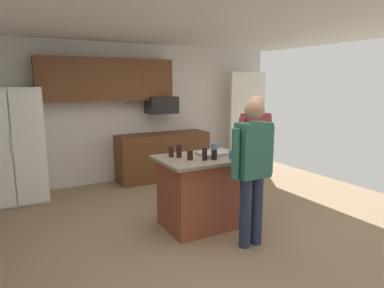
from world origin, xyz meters
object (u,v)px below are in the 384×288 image
mug_blue_stoneware (214,147)px  mug_ceramic_white (232,154)px  glass_pilsner (171,152)px  glass_short_whisky (214,155)px  serving_tray (215,153)px  glass_stout_tall (190,155)px  person_elder_center (255,145)px  person_host_foreground (253,164)px  refrigerator (12,146)px  kitchen_island (203,191)px  glass_dark_ale (205,154)px  microwave_over_range (162,105)px  tumbler_amber (179,151)px

mug_blue_stoneware → mug_ceramic_white: bearing=-97.1°
glass_pilsner → mug_blue_stoneware: bearing=5.0°
glass_short_whisky → serving_tray: glass_short_whisky is taller
glass_pilsner → glass_stout_tall: 0.30m
person_elder_center → person_host_foreground: bearing=43.8°
person_elder_center → glass_stout_tall: 1.16m
refrigerator → kitchen_island: (2.15, -2.22, -0.43)m
glass_pilsner → mug_ceramic_white: bearing=-37.2°
person_host_foreground → glass_dark_ale: (-0.28, 0.59, 0.03)m
glass_pilsner → serving_tray: bearing=-18.0°
refrigerator → person_host_foreground: refrigerator is taller
microwave_over_range → glass_stout_tall: microwave_over_range is taller
tumbler_amber → person_host_foreground: bearing=-61.3°
kitchen_island → person_elder_center: 1.06m
glass_pilsner → mug_ceramic_white: 0.79m
person_elder_center → glass_dark_ale: person_elder_center is taller
glass_pilsner → tumbler_amber: (0.07, -0.08, 0.02)m
refrigerator → glass_short_whisky: (2.20, -2.41, 0.09)m
serving_tray → glass_pilsner: bearing=162.0°
tumbler_amber → person_elder_center: bearing=-1.3°
refrigerator → person_elder_center: 3.74m
mug_ceramic_white → glass_short_whisky: (-0.22, 0.07, 0.01)m
microwave_over_range → refrigerator: bearing=-177.4°
person_elder_center → person_host_foreground: person_elder_center is taller
microwave_over_range → serving_tray: size_ratio=1.27×
refrigerator → person_elder_center: bearing=-34.6°
glass_stout_tall → serving_tray: (0.42, 0.09, -0.04)m
microwave_over_range → mug_ceramic_white: microwave_over_range is taller
mug_blue_stoneware → serving_tray: mug_blue_stoneware is taller
microwave_over_range → kitchen_island: bearing=-100.8°
microwave_over_range → mug_ceramic_white: bearing=-94.0°
tumbler_amber → glass_pilsner: bearing=131.6°
mug_ceramic_white → serving_tray: mug_ceramic_white is taller
glass_short_whisky → serving_tray: size_ratio=0.28×
refrigerator → mug_blue_stoneware: size_ratio=14.66×
glass_dark_ale → serving_tray: (0.28, 0.20, -0.06)m
glass_dark_ale → serving_tray: 0.35m
glass_pilsner → mug_ceramic_white: glass_pilsner is taller
person_host_foreground → mug_blue_stoneware: (0.14, 1.02, 0.01)m
person_host_foreground → person_elder_center: bearing=-54.8°
person_elder_center → serving_tray: (-0.72, -0.07, -0.03)m
person_elder_center → mug_blue_stoneware: (-0.59, 0.17, 0.00)m
mug_blue_stoneware → glass_stout_tall: bearing=-149.5°
mug_blue_stoneware → glass_short_whisky: bearing=-122.0°
glass_pilsner → serving_tray: 0.59m
kitchen_island → glass_pilsner: 0.67m
person_host_foreground → kitchen_island: bearing=-0.0°
refrigerator → tumbler_amber: 2.81m
person_host_foreground → mug_ceramic_white: 0.50m
mug_ceramic_white → glass_short_whisky: 0.23m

